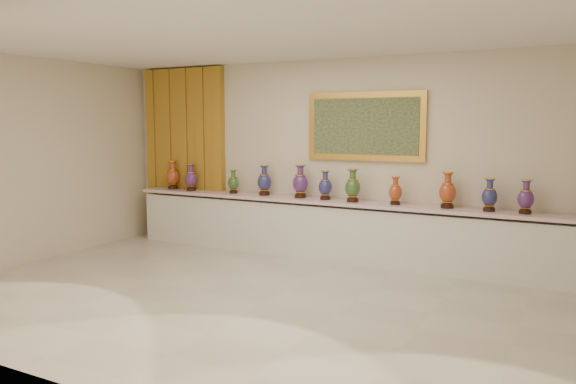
% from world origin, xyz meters
% --- Properties ---
extents(ground, '(8.00, 8.00, 0.00)m').
position_xyz_m(ground, '(0.00, 0.00, 0.00)').
color(ground, beige).
rests_on(ground, ground).
extents(room, '(8.00, 8.00, 8.00)m').
position_xyz_m(room, '(-2.50, 2.44, 1.58)').
color(room, beige).
rests_on(room, ground).
extents(counter, '(7.28, 0.48, 0.90)m').
position_xyz_m(counter, '(0.00, 2.27, 0.44)').
color(counter, white).
rests_on(counter, ground).
extents(vase_0, '(0.27, 0.27, 0.49)m').
position_xyz_m(vase_0, '(-3.18, 2.28, 1.12)').
color(vase_0, black).
rests_on(vase_0, counter).
extents(vase_1, '(0.23, 0.23, 0.46)m').
position_xyz_m(vase_1, '(-2.75, 2.23, 1.11)').
color(vase_1, black).
rests_on(vase_1, counter).
extents(vase_2, '(0.18, 0.18, 0.39)m').
position_xyz_m(vase_2, '(-1.91, 2.26, 1.07)').
color(vase_2, black).
rests_on(vase_2, counter).
extents(vase_3, '(0.25, 0.25, 0.48)m').
position_xyz_m(vase_3, '(-1.33, 2.28, 1.12)').
color(vase_3, black).
rests_on(vase_3, counter).
extents(vase_4, '(0.31, 0.31, 0.51)m').
position_xyz_m(vase_4, '(-0.69, 2.28, 1.13)').
color(vase_4, black).
rests_on(vase_4, counter).
extents(vase_5, '(0.23, 0.23, 0.44)m').
position_xyz_m(vase_5, '(-0.27, 2.27, 1.10)').
color(vase_5, black).
rests_on(vase_5, counter).
extents(vase_6, '(0.26, 0.26, 0.48)m').
position_xyz_m(vase_6, '(0.19, 2.23, 1.12)').
color(vase_6, black).
rests_on(vase_6, counter).
extents(vase_7, '(0.20, 0.20, 0.40)m').
position_xyz_m(vase_7, '(0.82, 2.25, 1.08)').
color(vase_7, black).
rests_on(vase_7, counter).
extents(vase_8, '(0.29, 0.29, 0.49)m').
position_xyz_m(vase_8, '(1.54, 2.27, 1.12)').
color(vase_8, black).
rests_on(vase_8, counter).
extents(vase_9, '(0.23, 0.23, 0.43)m').
position_xyz_m(vase_9, '(2.08, 2.25, 1.09)').
color(vase_9, black).
rests_on(vase_9, counter).
extents(vase_10, '(0.26, 0.26, 0.43)m').
position_xyz_m(vase_10, '(2.52, 2.25, 1.09)').
color(vase_10, black).
rests_on(vase_10, counter).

